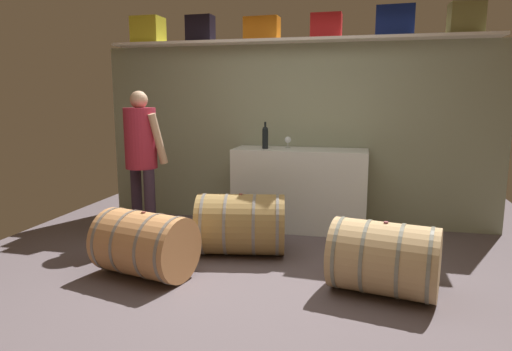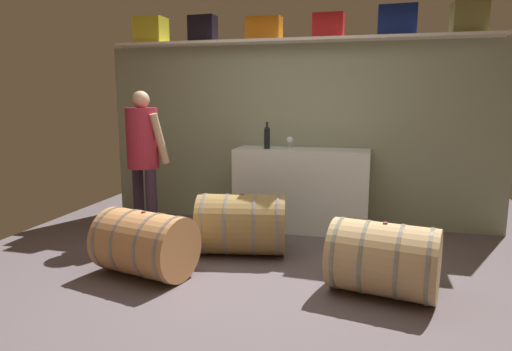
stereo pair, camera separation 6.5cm
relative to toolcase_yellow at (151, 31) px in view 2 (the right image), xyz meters
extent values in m
cube|color=#5D5256|center=(1.83, -1.42, -2.38)|extent=(6.03, 7.39, 0.02)
cube|color=gray|center=(1.83, 0.15, -1.28)|extent=(4.83, 0.10, 2.18)
cube|color=white|center=(1.83, 0.00, -0.17)|extent=(4.45, 0.40, 0.03)
cube|color=yellow|center=(0.00, 0.00, 0.00)|extent=(0.36, 0.30, 0.32)
cube|color=black|center=(0.69, 0.00, 0.00)|extent=(0.33, 0.21, 0.31)
cube|color=orange|center=(1.45, 0.00, -0.03)|extent=(0.42, 0.22, 0.26)
cube|color=red|center=(2.20, 0.00, -0.02)|extent=(0.35, 0.24, 0.27)
cube|color=navy|center=(2.94, 0.00, 0.00)|extent=(0.42, 0.22, 0.33)
cube|color=olive|center=(3.66, 0.00, 0.01)|extent=(0.36, 0.24, 0.33)
cube|color=silver|center=(1.95, -0.17, -1.89)|extent=(1.55, 0.53, 0.96)
cylinder|color=black|center=(1.54, -0.22, -1.30)|extent=(0.07, 0.07, 0.21)
sphere|color=black|center=(1.54, -0.22, -1.19)|extent=(0.07, 0.07, 0.07)
cylinder|color=black|center=(1.54, -0.22, -1.14)|extent=(0.03, 0.03, 0.08)
cylinder|color=white|center=(1.79, -0.10, -1.41)|extent=(0.06, 0.06, 0.00)
cylinder|color=white|center=(1.79, -0.10, -1.37)|extent=(0.01, 0.01, 0.06)
sphere|color=white|center=(1.79, -0.10, -1.31)|extent=(0.08, 0.08, 0.08)
sphere|color=maroon|center=(1.79, -0.10, -1.32)|extent=(0.05, 0.05, 0.05)
cylinder|color=olive|center=(1.50, -1.18, -2.06)|extent=(0.96, 0.74, 0.60)
cylinder|color=slate|center=(1.15, -1.24, -2.06)|extent=(0.14, 0.61, 0.61)
cylinder|color=slate|center=(1.37, -1.20, -2.06)|extent=(0.14, 0.61, 0.61)
cylinder|color=slate|center=(1.64, -1.15, -2.06)|extent=(0.14, 0.61, 0.61)
cylinder|color=slate|center=(1.86, -1.11, -2.06)|extent=(0.14, 0.61, 0.61)
cylinder|color=#8F5149|center=(1.50, -1.18, -1.76)|extent=(0.04, 0.04, 0.01)
cylinder|color=tan|center=(2.85, -1.81, -2.07)|extent=(0.92, 0.73, 0.58)
cylinder|color=gray|center=(2.51, -1.74, -2.07)|extent=(0.15, 0.58, 0.59)
cylinder|color=gray|center=(2.72, -1.79, -2.07)|extent=(0.15, 0.58, 0.59)
cylinder|color=gray|center=(2.98, -1.84, -2.07)|extent=(0.15, 0.58, 0.59)
cylinder|color=gray|center=(3.19, -1.88, -2.07)|extent=(0.15, 0.58, 0.59)
cylinder|color=brown|center=(2.85, -1.81, -1.78)|extent=(0.04, 0.04, 0.01)
cylinder|color=#C1834E|center=(0.83, -1.91, -2.08)|extent=(0.92, 0.74, 0.56)
cylinder|color=gray|center=(0.50, -1.83, -2.08)|extent=(0.17, 0.56, 0.57)
cylinder|color=gray|center=(0.71, -1.88, -2.08)|extent=(0.17, 0.56, 0.57)
cylinder|color=gray|center=(0.96, -1.95, -2.08)|extent=(0.17, 0.56, 0.57)
cylinder|color=gray|center=(1.16, -2.00, -2.08)|extent=(0.17, 0.56, 0.57)
cylinder|color=brown|center=(0.83, -1.91, -1.79)|extent=(0.04, 0.04, 0.01)
cylinder|color=#342739|center=(0.43, -1.00, -1.97)|extent=(0.12, 0.12, 0.79)
cylinder|color=#342739|center=(0.19, -0.84, -1.97)|extent=(0.12, 0.12, 0.79)
cylinder|color=#AA273C|center=(0.31, -0.92, -1.25)|extent=(0.34, 0.34, 0.65)
sphere|color=tan|center=(0.31, -0.92, -0.84)|extent=(0.19, 0.19, 0.19)
cylinder|color=tan|center=(0.53, -0.94, -1.25)|extent=(0.19, 0.22, 0.55)
cylinder|color=tan|center=(0.20, -0.73, -1.25)|extent=(0.16, 0.19, 0.55)
camera|label=1|loc=(2.64, -5.35, -0.81)|focal=31.62mm
camera|label=2|loc=(2.71, -5.34, -0.81)|focal=31.62mm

